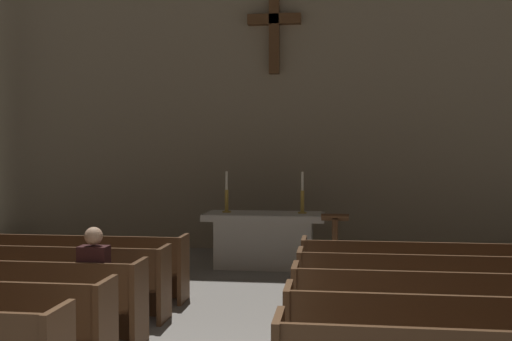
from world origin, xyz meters
name	(u,v)px	position (x,y,z in m)	size (l,w,h in m)	color
pew_left_row_4	(13,279)	(-2.88, 2.87, 0.48)	(4.11, 0.50, 0.95)	brown
pew_left_row_5	(48,265)	(-2.88, 3.85, 0.48)	(4.11, 0.50, 0.95)	brown
pew_right_row_3	(494,316)	(2.88, 1.90, 0.48)	(4.11, 0.50, 0.95)	brown
pew_right_row_4	(472,293)	(2.88, 2.87, 0.48)	(4.11, 0.50, 0.95)	brown
pew_right_row_5	(455,276)	(2.88, 3.85, 0.48)	(4.11, 0.50, 0.95)	brown
altar	(264,239)	(0.00, 6.48, 0.53)	(2.20, 0.90, 1.01)	#BCB7AD
candlestick_left	(227,199)	(-0.70, 6.48, 1.26)	(0.16, 0.16, 0.76)	#B79338
candlestick_right	(302,200)	(0.70, 6.48, 1.26)	(0.16, 0.16, 0.76)	#B79338
apse_with_cross	(275,54)	(0.00, 8.56, 4.25)	(13.39, 0.46, 8.49)	gray
lectern	(335,250)	(1.29, 5.28, 0.55)	(0.44, 0.36, 1.15)	brown
lone_worshipper	(97,282)	(-1.35, 1.94, 0.69)	(0.32, 0.43, 1.32)	#26262B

